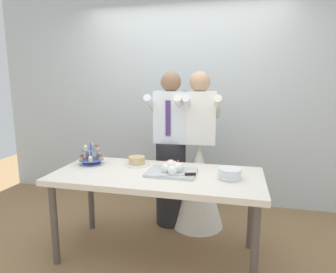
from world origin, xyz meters
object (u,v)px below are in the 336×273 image
Objects in this scene: main_cake_tray at (172,169)px; cupcake_stand at (91,156)px; person_bride at (198,174)px; person_groom at (171,158)px; dessert_table at (157,182)px; round_cake at (137,161)px; plate_stack at (230,173)px.

cupcake_stand is at bearing 171.60° from main_cake_tray.
cupcake_stand is 1.13m from person_bride.
main_cake_tray is 0.65m from person_groom.
round_cake is at bearing 140.85° from dessert_table.
person_groom reaches higher than round_cake.
plate_stack is at bearing -13.06° from round_cake.
plate_stack is at bearing -44.69° from person_groom.
plate_stack is 0.12× the size of person_bride.
main_cake_tray is (0.82, -0.12, -0.04)m from cupcake_stand.
person_groom reaches higher than main_cake_tray.
round_cake is at bearing 153.29° from main_cake_tray.
dessert_table is 0.72m from cupcake_stand.
person_bride is (0.27, 0.66, -0.12)m from dessert_table.
plate_stack is 0.81× the size of round_cake.
person_groom is at bearing 135.31° from plate_stack.
round_cake is 0.14× the size of person_groom.
dessert_table is 0.17m from main_cake_tray.
dessert_table is 0.63m from plate_stack.
plate_stack is at bearing -5.65° from cupcake_stand.
person_groom is 1.00× the size of person_bride.
main_cake_tray is 0.26× the size of person_bride.
plate_stack reaches higher than dessert_table.
person_bride is (0.96, 0.53, -0.27)m from cupcake_stand.
dessert_table is at bearing -87.89° from person_groom.
main_cake_tray is at bearing -102.53° from person_bride.
dessert_table is 9.25× the size of plate_stack.
round_cake is (-0.87, 0.20, -0.01)m from plate_stack.
dessert_table is 4.17× the size of main_cake_tray.
cupcake_stand is at bearing -170.45° from round_cake.
person_bride is at bearing 117.54° from plate_stack.
main_cake_tray is at bearing 179.03° from plate_stack.
main_cake_tray is 0.70m from person_bride.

